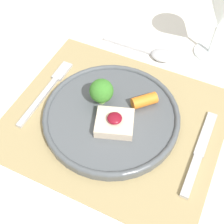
{
  "coord_description": "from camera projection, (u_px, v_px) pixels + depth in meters",
  "views": [
    {
      "loc": [
        0.16,
        -0.35,
        1.27
      ],
      "look_at": [
        -0.01,
        0.0,
        0.76
      ],
      "focal_mm": 50.0,
      "sensor_mm": 36.0,
      "label": 1
    }
  ],
  "objects": [
    {
      "name": "dinner_plate",
      "position": [
        112.0,
        113.0,
        0.64
      ],
      "size": [
        0.28,
        0.28,
        0.08
      ],
      "color": "#4C5156",
      "rests_on": "placemat"
    },
    {
      "name": "placemat",
      "position": [
        114.0,
        120.0,
        0.65
      ],
      "size": [
        0.44,
        0.37,
        0.0
      ],
      "primitive_type": "cube",
      "color": "#9E895B",
      "rests_on": "dining_table"
    },
    {
      "name": "knife",
      "position": [
        198.0,
        157.0,
        0.6
      ],
      "size": [
        0.02,
        0.2,
        0.01
      ],
      "rotation": [
        0.0,
        0.0,
        0.02
      ],
      "color": "#B2B2B7",
      "rests_on": "placemat"
    },
    {
      "name": "spoon",
      "position": [
        156.0,
        53.0,
        0.77
      ],
      "size": [
        0.19,
        0.05,
        0.02
      ],
      "rotation": [
        0.0,
        0.0,
        0.07
      ],
      "color": "#B2B2B7",
      "rests_on": "dining_table"
    },
    {
      "name": "wine_glass_near",
      "position": [
        223.0,
        11.0,
        0.68
      ],
      "size": [
        0.09,
        0.09,
        0.18
      ],
      "color": "white",
      "rests_on": "dining_table"
    },
    {
      "name": "dining_table",
      "position": [
        114.0,
        141.0,
        0.72
      ],
      "size": [
        1.37,
        1.12,
        0.74
      ],
      "color": "white",
      "rests_on": "ground_plane"
    },
    {
      "name": "fork",
      "position": [
        49.0,
        88.0,
        0.7
      ],
      "size": [
        0.02,
        0.2,
        0.01
      ],
      "rotation": [
        0.0,
        0.0,
        -0.04
      ],
      "color": "#B2B2B7",
      "rests_on": "placemat"
    }
  ]
}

